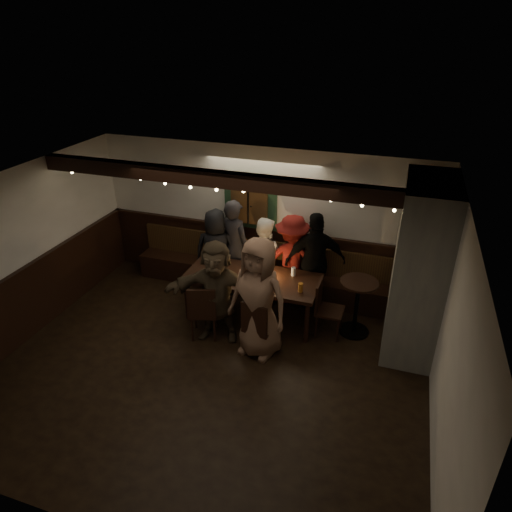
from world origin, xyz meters
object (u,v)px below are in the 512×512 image
(person_a, at_px, (216,251))
(chair_near_right, at_px, (257,325))
(person_e, at_px, (315,262))
(dining_table, at_px, (252,280))
(high_top, at_px, (357,301))
(chair_end, at_px, (325,305))
(person_c, at_px, (263,257))
(person_d, at_px, (292,260))
(person_b, at_px, (234,246))
(person_g, at_px, (259,298))
(person_f, at_px, (217,291))
(chair_near_left, at_px, (203,310))

(person_a, bearing_deg, chair_near_right, 117.47)
(person_a, relative_size, person_e, 0.90)
(dining_table, relative_size, high_top, 2.33)
(chair_end, relative_size, person_a, 0.59)
(chair_end, height_order, person_c, person_c)
(chair_end, height_order, person_d, person_d)
(person_a, xyz_separation_m, person_c, (0.84, 0.12, -0.04))
(chair_near_right, distance_m, person_c, 1.71)
(person_a, xyz_separation_m, person_b, (0.30, 0.12, 0.09))
(person_b, distance_m, person_c, 0.56)
(person_b, xyz_separation_m, person_g, (0.96, -1.57, 0.06))
(person_c, relative_size, person_f, 0.90)
(dining_table, relative_size, chair_near_right, 2.37)
(chair_near_left, relative_size, person_f, 0.57)
(chair_end, distance_m, person_f, 1.68)
(person_c, bearing_deg, chair_end, 155.27)
(dining_table, height_order, person_g, person_g)
(dining_table, height_order, high_top, dining_table)
(dining_table, relative_size, chair_end, 2.36)
(chair_near_left, bearing_deg, person_c, 72.76)
(person_a, bearing_deg, person_e, 168.00)
(person_b, relative_size, person_d, 1.08)
(chair_near_right, bearing_deg, person_b, 120.53)
(person_a, xyz_separation_m, person_g, (1.26, -1.45, 0.15))
(person_d, bearing_deg, chair_near_left, 48.80)
(dining_table, bearing_deg, person_f, -116.50)
(person_a, distance_m, person_e, 1.78)
(chair_near_left, relative_size, chair_near_right, 1.03)
(person_g, bearing_deg, person_a, 143.59)
(chair_near_right, height_order, high_top, high_top)
(chair_end, relative_size, person_d, 0.57)
(chair_near_right, xyz_separation_m, person_b, (-0.96, 1.64, 0.36))
(dining_table, height_order, person_f, person_f)
(person_g, bearing_deg, chair_near_left, -169.27)
(person_d, height_order, person_e, person_e)
(person_g, bearing_deg, person_b, 133.97)
(person_b, height_order, person_e, person_b)
(person_e, bearing_deg, person_c, -26.74)
(chair_end, xyz_separation_m, person_b, (-1.79, 0.82, 0.35))
(person_d, relative_size, person_g, 0.87)
(person_a, relative_size, person_f, 0.95)
(chair_end, xyz_separation_m, person_f, (-1.54, -0.61, 0.31))
(person_a, distance_m, person_f, 1.42)
(chair_near_left, bearing_deg, person_a, 104.40)
(chair_near_right, height_order, person_d, person_d)
(high_top, distance_m, person_c, 1.85)
(person_c, xyz_separation_m, person_d, (0.53, -0.07, 0.07))
(person_e, xyz_separation_m, person_f, (-1.22, -1.32, -0.04))
(person_b, distance_m, person_e, 1.48)
(dining_table, relative_size, chair_near_left, 2.30)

